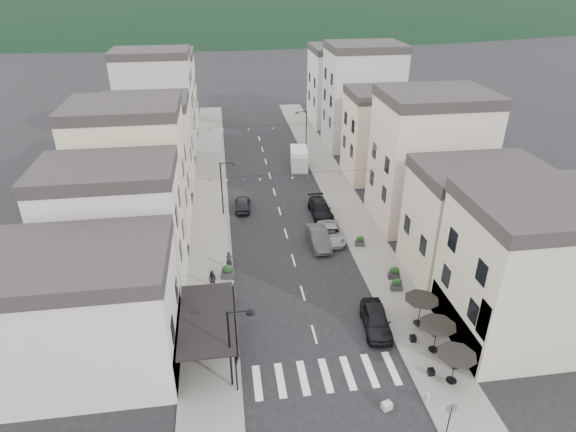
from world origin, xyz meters
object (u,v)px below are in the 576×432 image
object	(u,v)px
parked_car_a	(376,320)
parked_car_d	(320,209)
pedestrian_a	(229,261)
parked_car_b	(319,238)
delivery_van	(299,158)
parked_car_c	(331,233)
parked_car_e	(243,204)
pedestrian_b	(213,280)

from	to	relation	value
parked_car_a	parked_car_d	world-z (taller)	parked_car_a
pedestrian_a	parked_car_a	bearing A→B (deg)	-54.08
parked_car_b	pedestrian_a	xyz separation A→B (m)	(-8.60, -3.01, 0.15)
parked_car_b	delivery_van	distance (m)	20.28
parked_car_c	parked_car_d	xyz separation A→B (m)	(-0.01, 5.23, 0.07)
parked_car_b	parked_car_e	xyz separation A→B (m)	(-6.75, 8.66, -0.10)
parked_car_a	parked_car_e	world-z (taller)	parked_car_a
pedestrian_b	parked_car_d	bearing A→B (deg)	74.74
parked_car_c	pedestrian_a	world-z (taller)	pedestrian_a
parked_car_e	delivery_van	bearing A→B (deg)	-121.23
parked_car_c	parked_car_a	bearing A→B (deg)	-86.72
parked_car_c	parked_car_e	xyz separation A→B (m)	(-8.17, 7.74, 0.02)
parked_car_b	parked_car_e	bearing A→B (deg)	126.93
delivery_van	pedestrian_a	world-z (taller)	delivery_van
parked_car_c	parked_car_d	distance (m)	5.23
pedestrian_b	parked_car_a	bearing A→B (deg)	-0.32
parked_car_d	parked_car_a	bearing A→B (deg)	-90.10
pedestrian_b	parked_car_c	bearing A→B (deg)	58.78
parked_car_a	parked_car_c	distance (m)	13.25
pedestrian_b	parked_car_b	bearing A→B (deg)	58.36
parked_car_c	parked_car_e	bearing A→B (deg)	138.20
parked_car_a	delivery_van	xyz separation A→B (m)	(-0.41, 32.55, 0.47)
delivery_van	pedestrian_a	distance (m)	25.30
pedestrian_b	pedestrian_a	bearing A→B (deg)	90.24
pedestrian_a	delivery_van	bearing A→B (deg)	54.49
parked_car_c	parked_car_e	world-z (taller)	parked_car_e
parked_car_b	parked_car_d	world-z (taller)	parked_car_b
parked_car_b	parked_car_c	distance (m)	1.70
parked_car_b	parked_car_d	size ratio (longest dim) A/B	0.94
parked_car_b	parked_car_e	world-z (taller)	parked_car_b
parked_car_b	parked_car_d	xyz separation A→B (m)	(1.41, 6.14, -0.05)
parked_car_e	parked_car_b	bearing A→B (deg)	131.84
parked_car_c	parked_car_d	world-z (taller)	parked_car_d
parked_car_b	parked_car_c	xyz separation A→B (m)	(1.42, 0.92, -0.12)
pedestrian_a	pedestrian_b	distance (m)	3.06
delivery_van	pedestrian_a	bearing A→B (deg)	-106.56
parked_car_a	parked_car_b	size ratio (longest dim) A/B	0.97
parked_car_d	pedestrian_b	xyz separation A→B (m)	(-11.47, -11.84, 0.19)
parked_car_d	parked_car_c	bearing A→B (deg)	-91.17
parked_car_a	parked_car_e	distance (m)	22.66
parked_car_c	parked_car_d	bearing A→B (deg)	91.80
parked_car_c	pedestrian_a	distance (m)	10.77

